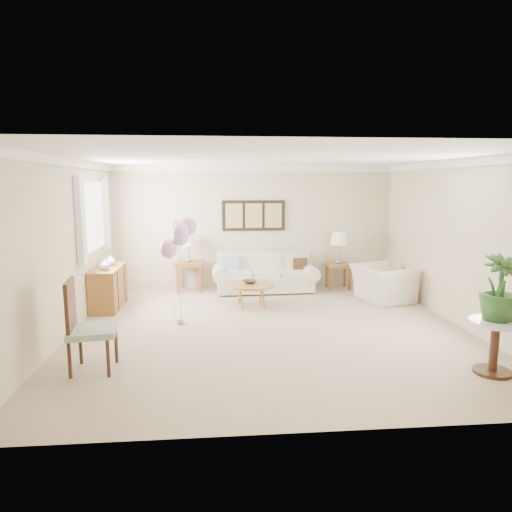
# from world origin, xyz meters

# --- Properties ---
(ground_plane) EXTENTS (6.00, 6.00, 0.00)m
(ground_plane) POSITION_xyz_m (0.00, 0.00, 0.00)
(ground_plane) COLOR tan
(room_shell) EXTENTS (6.04, 6.04, 2.60)m
(room_shell) POSITION_xyz_m (-0.11, 0.09, 1.63)
(room_shell) COLOR #C0B48D
(room_shell) RESTS_ON ground
(wall_art_triptych) EXTENTS (1.35, 0.06, 0.65)m
(wall_art_triptych) POSITION_xyz_m (0.00, 2.96, 1.55)
(wall_art_triptych) COLOR black
(wall_art_triptych) RESTS_ON ground
(sofa) EXTENTS (2.19, 0.87, 0.80)m
(sofa) POSITION_xyz_m (0.19, 2.52, 0.32)
(sofa) COLOR beige
(sofa) RESTS_ON ground
(end_table_left) EXTENTS (0.56, 0.51, 0.62)m
(end_table_left) POSITION_xyz_m (-1.38, 2.70, 0.52)
(end_table_left) COLOR olive
(end_table_left) RESTS_ON ground
(end_table_right) EXTENTS (0.50, 0.46, 0.55)m
(end_table_right) POSITION_xyz_m (1.78, 2.61, 0.46)
(end_table_right) COLOR olive
(end_table_right) RESTS_ON ground
(lamp_left) EXTENTS (0.31, 0.31, 0.55)m
(lamp_left) POSITION_xyz_m (-1.38, 2.70, 1.04)
(lamp_left) COLOR gray
(lamp_left) RESTS_ON end_table_left
(lamp_right) EXTENTS (0.38, 0.38, 0.67)m
(lamp_right) POSITION_xyz_m (1.78, 2.61, 1.06)
(lamp_right) COLOR gray
(lamp_right) RESTS_ON end_table_right
(coffee_table) EXTENTS (0.85, 0.85, 0.43)m
(coffee_table) POSITION_xyz_m (-0.18, 1.32, 0.39)
(coffee_table) COLOR olive
(coffee_table) RESTS_ON ground
(decor_bowl) EXTENTS (0.31, 0.31, 0.06)m
(decor_bowl) POSITION_xyz_m (-0.21, 1.34, 0.46)
(decor_bowl) COLOR #29241F
(decor_bowl) RESTS_ON coffee_table
(armchair) EXTENTS (1.14, 1.23, 0.67)m
(armchair) POSITION_xyz_m (2.36, 1.53, 0.34)
(armchair) COLOR beige
(armchair) RESTS_ON ground
(side_table) EXTENTS (0.59, 0.59, 0.64)m
(side_table) POSITION_xyz_m (2.43, -1.90, 0.49)
(side_table) COLOR silver
(side_table) RESTS_ON ground
(potted_plant) EXTENTS (0.51, 0.51, 0.78)m
(potted_plant) POSITION_xyz_m (2.45, -1.88, 1.03)
(potted_plant) COLOR #254A1E
(potted_plant) RESTS_ON side_table
(accent_chair) EXTENTS (0.61, 0.61, 1.11)m
(accent_chair) POSITION_xyz_m (-2.38, -1.39, 0.58)
(accent_chair) COLOR gray
(accent_chair) RESTS_ON ground
(credenza) EXTENTS (0.46, 1.20, 0.74)m
(credenza) POSITION_xyz_m (-2.76, 1.50, 0.37)
(credenza) COLOR olive
(credenza) RESTS_ON ground
(vase_white) EXTENTS (0.22, 0.22, 0.20)m
(vase_white) POSITION_xyz_m (-2.74, 1.23, 0.84)
(vase_white) COLOR #BBB9C8
(vase_white) RESTS_ON credenza
(vase_sage) EXTENTS (0.21, 0.21, 0.20)m
(vase_sage) POSITION_xyz_m (-2.74, 1.68, 0.84)
(vase_sage) COLOR #AFB2AE
(vase_sage) RESTS_ON credenza
(balloon_cluster) EXTENTS (0.56, 0.52, 1.72)m
(balloon_cluster) POSITION_xyz_m (-1.38, 0.35, 1.44)
(balloon_cluster) COLOR gray
(balloon_cluster) RESTS_ON ground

